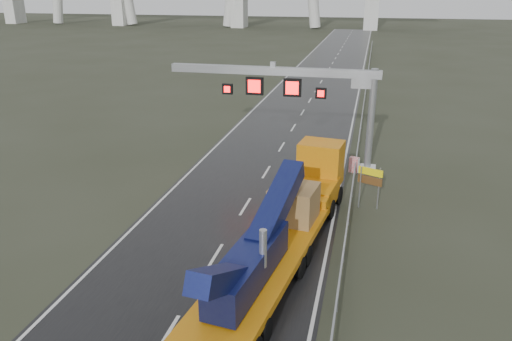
% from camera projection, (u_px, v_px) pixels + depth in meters
% --- Properties ---
extents(ground, '(400.00, 400.00, 0.00)m').
position_uv_depth(ground, '(185.00, 305.00, 20.56)').
color(ground, '#2D3021').
rests_on(ground, ground).
extents(road, '(11.00, 200.00, 0.02)m').
position_uv_depth(road, '(310.00, 100.00, 57.06)').
color(road, black).
rests_on(road, ground).
extents(guardrail, '(0.20, 140.00, 1.40)m').
position_uv_depth(guardrail, '(362.00, 119.00, 46.39)').
color(guardrail, gray).
rests_on(guardrail, ground).
extents(sign_gantry, '(14.90, 1.20, 7.42)m').
position_uv_depth(sign_gantry, '(302.00, 89.00, 34.57)').
color(sign_gantry, silver).
rests_on(sign_gantry, ground).
extents(heavy_haul_truck, '(5.19, 19.19, 4.47)m').
position_uv_depth(heavy_haul_truck, '(286.00, 220.00, 24.11)').
color(heavy_haul_truck, '#C97D0B').
rests_on(heavy_haul_truck, ground).
extents(exit_sign_pair, '(1.40, 0.65, 2.56)m').
position_uv_depth(exit_sign_pair, '(370.00, 180.00, 28.90)').
color(exit_sign_pair, gray).
rests_on(exit_sign_pair, ground).
extents(striped_barrier, '(0.73, 0.54, 1.10)m').
position_uv_depth(striped_barrier, '(354.00, 165.00, 35.00)').
color(striped_barrier, red).
rests_on(striped_barrier, ground).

